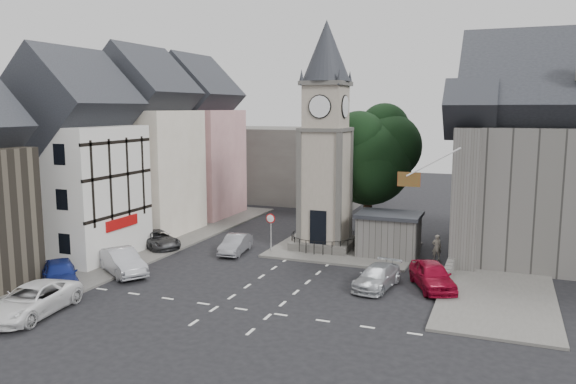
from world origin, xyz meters
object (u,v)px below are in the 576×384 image
at_px(clock_tower, 326,138).
at_px(stone_shelter, 389,235).
at_px(car_west_blue, 60,274).
at_px(car_east_red, 432,275).
at_px(pedestrian, 437,247).

distance_m(clock_tower, stone_shelter, 8.15).
height_order(stone_shelter, car_west_blue, stone_shelter).
relative_size(car_west_blue, car_east_red, 1.02).
bearing_deg(clock_tower, car_east_red, -37.54).
bearing_deg(stone_shelter, pedestrian, 6.25).
bearing_deg(clock_tower, car_west_blue, -129.42).
relative_size(clock_tower, car_west_blue, 3.53).
xyz_separation_m(clock_tower, stone_shelter, (4.80, -0.49, -6.57)).
bearing_deg(car_west_blue, pedestrian, -11.29).
distance_m(clock_tower, pedestrian, 10.80).
bearing_deg(pedestrian, car_west_blue, 17.78).
distance_m(clock_tower, car_west_blue, 19.54).
relative_size(clock_tower, pedestrian, 9.31).
bearing_deg(stone_shelter, clock_tower, 174.16).
distance_m(stone_shelter, pedestrian, 3.29).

